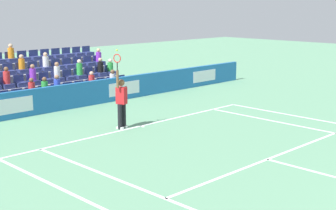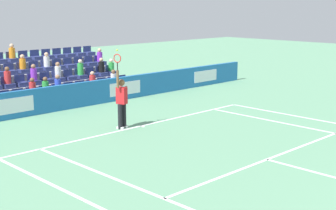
% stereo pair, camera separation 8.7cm
% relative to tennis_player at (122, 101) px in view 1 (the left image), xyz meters
% --- Properties ---
extents(line_baseline, '(10.97, 0.10, 0.01)m').
position_rel_tennis_player_xyz_m(line_baseline, '(-0.69, 0.23, -0.99)').
color(line_baseline, white).
rests_on(line_baseline, ground).
extents(line_service, '(8.23, 0.10, 0.01)m').
position_rel_tennis_player_xyz_m(line_service, '(-0.69, 5.72, -0.99)').
color(line_service, white).
rests_on(line_service, ground).
extents(line_singles_sideline_left, '(0.10, 11.89, 0.01)m').
position_rel_tennis_player_xyz_m(line_singles_sideline_left, '(3.43, 6.17, -0.99)').
color(line_singles_sideline_left, white).
rests_on(line_singles_sideline_left, ground).
extents(line_centre_mark, '(0.10, 0.20, 0.01)m').
position_rel_tennis_player_xyz_m(line_centre_mark, '(-0.69, 0.33, -0.99)').
color(line_centre_mark, white).
rests_on(line_centre_mark, ground).
extents(sponsor_barrier, '(22.52, 0.22, 1.07)m').
position_rel_tennis_player_xyz_m(sponsor_barrier, '(-0.69, -4.14, -0.46)').
color(sponsor_barrier, '#1E66AD').
rests_on(sponsor_barrier, ground).
extents(tennis_player, '(0.54, 0.42, 2.85)m').
position_rel_tennis_player_xyz_m(tennis_player, '(0.00, 0.00, 0.00)').
color(tennis_player, black).
rests_on(tennis_player, ground).
extents(stadium_stand, '(8.06, 3.80, 2.62)m').
position_rel_tennis_player_xyz_m(stadium_stand, '(-0.67, -7.07, -0.30)').
color(stadium_stand, gray).
rests_on(stadium_stand, ground).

